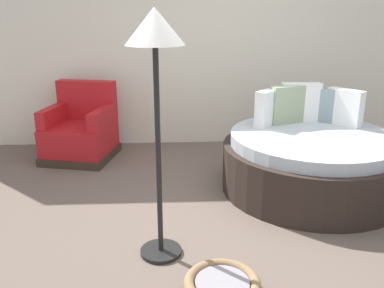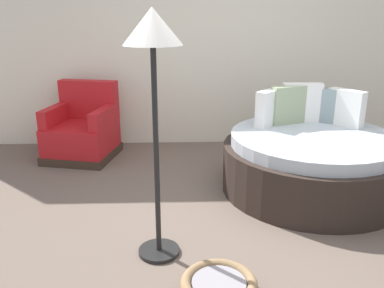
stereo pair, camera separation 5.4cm
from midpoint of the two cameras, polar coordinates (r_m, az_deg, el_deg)
ground_plane at (r=3.67m, az=7.10°, el=-11.22°), size 8.00×8.00×0.02m
back_wall at (r=5.58m, az=3.51°, el=15.84°), size 8.00×0.12×3.10m
round_daybed at (r=4.35m, az=16.06°, el=-2.18°), size 1.82×1.82×1.04m
red_armchair at (r=5.30m, az=-15.69°, el=1.65°), size 0.95×0.95×0.94m
pet_basket at (r=2.82m, az=3.71°, el=-19.44°), size 0.51×0.51×0.13m
floor_lamp at (r=2.74m, az=-5.78°, el=12.73°), size 0.40×0.40×1.82m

